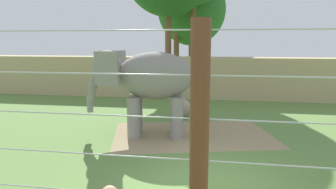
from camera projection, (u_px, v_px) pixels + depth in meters
The scene contains 7 objects.
ground_plane at pixel (212, 184), 7.81m from camera, with size 120.00×120.00×0.00m, color #5B7F3D.
dirt_patch at pixel (192, 134), 12.01m from camera, with size 5.83×3.96×0.01m, color #937F5B.
embankment_wall at pixel (219, 78), 19.82m from camera, with size 36.00×1.80×2.52m, color tan.
elephant at pixel (147, 80), 11.58m from camera, with size 4.24×2.03×3.16m.
enrichment_ball at pixel (182, 108), 14.61m from camera, with size 0.88×0.88×0.88m, color gray.
cable_fence at pixel (205, 158), 4.32m from camera, with size 11.56×0.26×3.74m.
tree_behind_wall at pixel (192, 10), 26.21m from camera, with size 5.57×5.57×9.02m.
Camera 1 is at (0.15, -7.43, 3.43)m, focal length 34.09 mm.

